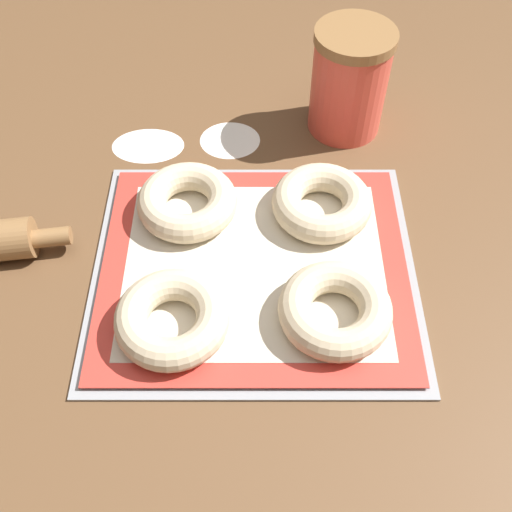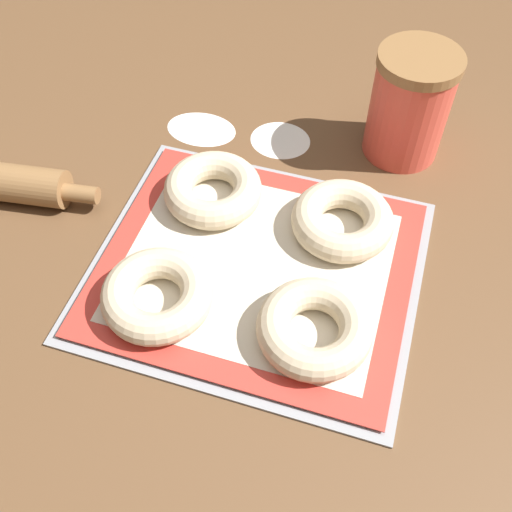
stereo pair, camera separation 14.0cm
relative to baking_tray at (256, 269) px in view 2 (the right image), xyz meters
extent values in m
plane|color=brown|center=(0.02, 0.01, 0.00)|extent=(2.80, 2.80, 0.00)
cube|color=#93969B|center=(0.00, 0.00, 0.00)|extent=(0.43, 0.37, 0.01)
cube|color=red|center=(0.00, 0.00, 0.01)|extent=(0.41, 0.35, 0.00)
cube|color=beige|center=(0.00, 0.00, 0.01)|extent=(0.34, 0.29, 0.00)
torus|color=beige|center=(-0.10, -0.09, 0.03)|extent=(0.14, 0.14, 0.04)
torus|color=beige|center=(0.10, -0.08, 0.03)|extent=(0.14, 0.14, 0.04)
torus|color=beige|center=(-0.09, 0.10, 0.03)|extent=(0.14, 0.14, 0.04)
torus|color=beige|center=(0.09, 0.09, 0.03)|extent=(0.14, 0.14, 0.04)
cylinder|color=#DB4C3D|center=(0.15, 0.30, 0.07)|extent=(0.12, 0.12, 0.15)
cylinder|color=olive|center=(0.15, 0.30, 0.16)|extent=(0.12, 0.12, 0.02)
cylinder|color=olive|center=(-0.27, 0.03, 0.02)|extent=(0.05, 0.03, 0.03)
ellipsoid|color=white|center=(-0.04, 0.26, 0.00)|extent=(0.10, 0.09, 0.00)
ellipsoid|color=white|center=(-0.17, 0.24, 0.00)|extent=(0.11, 0.08, 0.00)
camera|label=1|loc=(0.00, -0.47, 0.65)|focal=42.00mm
camera|label=2|loc=(0.14, -0.45, 0.65)|focal=42.00mm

